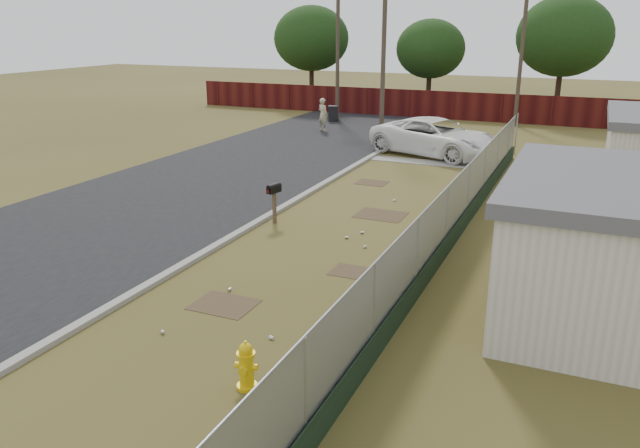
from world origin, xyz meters
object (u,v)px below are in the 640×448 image
at_px(fire_hydrant, 246,366).
at_px(mailbox, 274,192).
at_px(pickup_truck, 436,137).
at_px(pedestrian, 323,115).
at_px(trash_bin, 333,113).

bearing_deg(fire_hydrant, mailbox, 114.63).
bearing_deg(pickup_truck, pedestrian, 80.64).
distance_m(pedestrian, trash_bin, 3.69).
bearing_deg(pickup_truck, fire_hydrant, -155.62).
height_order(fire_hydrant, pickup_truck, pickup_truck).
bearing_deg(trash_bin, pedestrian, -77.13).
bearing_deg(trash_bin, fire_hydrant, -70.37).
bearing_deg(pickup_truck, trash_bin, 67.02).
relative_size(fire_hydrant, trash_bin, 0.93).
bearing_deg(trash_bin, mailbox, -72.59).
distance_m(fire_hydrant, trash_bin, 30.63).
xyz_separation_m(mailbox, pedestrian, (-5.54, 16.71, -0.07)).
relative_size(pickup_truck, trash_bin, 6.38).
bearing_deg(trash_bin, pickup_truck, -42.57).
distance_m(fire_hydrant, mailbox, 9.45).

